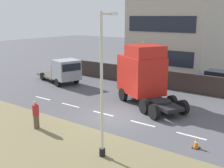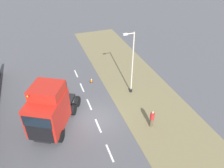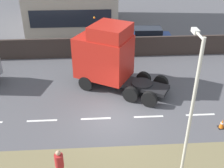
# 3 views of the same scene
# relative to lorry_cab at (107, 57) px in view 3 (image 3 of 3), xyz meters

# --- Properties ---
(ground_plane) EXTENTS (120.00, 120.00, 0.00)m
(ground_plane) POSITION_rel_lorry_cab_xyz_m (-3.90, -0.01, -2.28)
(ground_plane) COLOR #515156
(ground_plane) RESTS_ON ground
(lane_markings) EXTENTS (0.16, 17.80, 0.00)m
(lane_markings) POSITION_rel_lorry_cab_xyz_m (-3.90, -0.71, -2.28)
(lane_markings) COLOR white
(lane_markings) RESTS_ON ground
(boundary_wall) EXTENTS (0.25, 24.00, 1.73)m
(boundary_wall) POSITION_rel_lorry_cab_xyz_m (5.10, -0.01, -1.41)
(boundary_wall) COLOR #382D28
(boundary_wall) RESTS_ON ground
(lorry_cab) EXTENTS (5.30, 6.61, 4.69)m
(lorry_cab) POSITION_rel_lorry_cab_xyz_m (0.00, 0.00, 0.00)
(lorry_cab) COLOR black
(lorry_cab) RESTS_ON ground
(parked_car) EXTENTS (2.11, 4.63, 1.91)m
(parked_car) POSITION_rel_lorry_cab_xyz_m (6.89, -3.93, -1.34)
(parked_car) COLOR navy
(parked_car) RESTS_ON ground
(lamp_post) EXTENTS (1.27, 0.30, 6.89)m
(lamp_post) POSITION_rel_lorry_cab_xyz_m (-8.69, -2.88, 0.95)
(lamp_post) COLOR black
(lamp_post) RESTS_ON ground
(pedestrian) EXTENTS (0.39, 0.39, 1.74)m
(pedestrian) POSITION_rel_lorry_cab_xyz_m (-8.40, 2.52, -1.43)
(pedestrian) COLOR brown
(pedestrian) RESTS_ON ground
(traffic_cone_lead) EXTENTS (0.36, 0.36, 0.58)m
(traffic_cone_lead) POSITION_rel_lorry_cab_xyz_m (-5.21, -6.27, -2.00)
(traffic_cone_lead) COLOR black
(traffic_cone_lead) RESTS_ON ground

